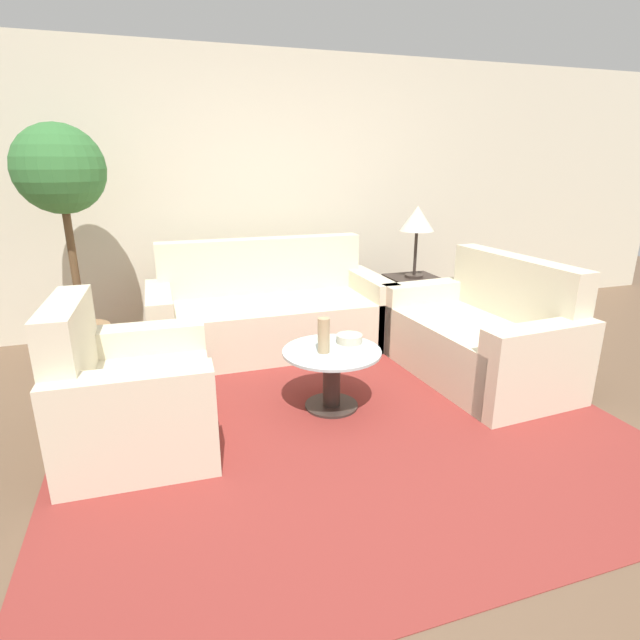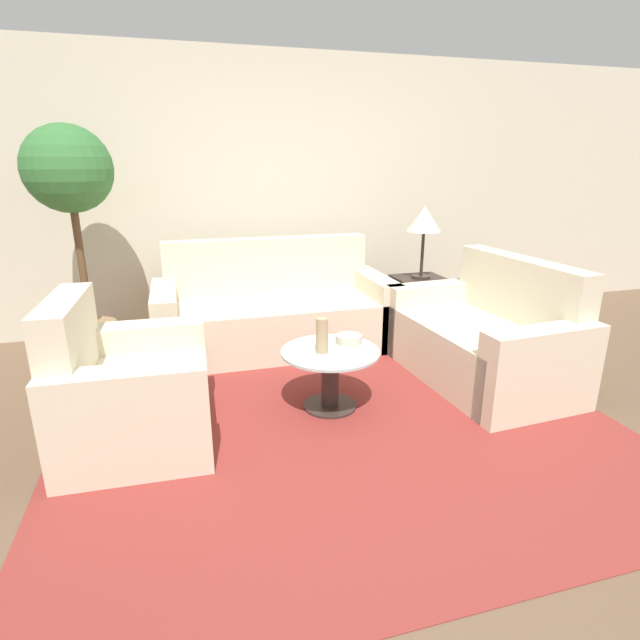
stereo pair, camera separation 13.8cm
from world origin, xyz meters
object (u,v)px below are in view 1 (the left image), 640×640
at_px(armchair, 127,399).
at_px(coffee_table, 332,371).
at_px(sofa_main, 269,314).
at_px(potted_plant, 64,200).
at_px(loveseat, 483,338).
at_px(table_lamp, 417,221).
at_px(bowl, 349,339).
at_px(vase, 324,335).

xyz_separation_m(armchair, coffee_table, (1.28, 0.07, -0.03)).
distance_m(armchair, coffee_table, 1.29).
distance_m(sofa_main, potted_plant, 1.85).
xyz_separation_m(loveseat, table_lamp, (0.01, 1.16, 0.78)).
bearing_deg(sofa_main, potted_plant, 177.16).
bearing_deg(loveseat, bowl, -90.94).
height_order(potted_plant, bowl, potted_plant).
distance_m(potted_plant, bowl, 2.40).
height_order(sofa_main, loveseat, sofa_main).
height_order(table_lamp, bowl, table_lamp).
relative_size(sofa_main, loveseat, 1.34).
height_order(loveseat, table_lamp, table_lamp).
xyz_separation_m(armchair, loveseat, (2.59, 0.23, 0.00)).
bearing_deg(table_lamp, potted_plant, 178.67).
bearing_deg(loveseat, coffee_table, -86.76).
bearing_deg(coffee_table, armchair, -176.87).
xyz_separation_m(sofa_main, table_lamp, (1.44, 0.01, 0.77)).
bearing_deg(sofa_main, table_lamp, 0.27).
xyz_separation_m(loveseat, bowl, (-1.14, -0.06, 0.15)).
bearing_deg(bowl, vase, -152.60).
relative_size(table_lamp, bowl, 3.77).
height_order(sofa_main, coffee_table, sofa_main).
distance_m(coffee_table, vase, 0.27).
height_order(sofa_main, potted_plant, potted_plant).
bearing_deg(table_lamp, vase, -136.02).
bearing_deg(bowl, table_lamp, 46.48).
height_order(table_lamp, potted_plant, potted_plant).
height_order(coffee_table, table_lamp, table_lamp).
bearing_deg(vase, coffee_table, 12.48).
bearing_deg(bowl, coffee_table, -147.80).
bearing_deg(potted_plant, table_lamp, -1.33).
distance_m(table_lamp, bowl, 1.79).
distance_m(table_lamp, potted_plant, 3.00).
xyz_separation_m(table_lamp, bowl, (-1.15, -1.21, -0.63)).
relative_size(loveseat, potted_plant, 0.81).
relative_size(armchair, potted_plant, 0.53).
relative_size(vase, bowl, 1.30).
distance_m(sofa_main, bowl, 1.25).
height_order(table_lamp, vase, table_lamp).
height_order(loveseat, potted_plant, potted_plant).
relative_size(coffee_table, potted_plant, 0.35).
relative_size(table_lamp, potted_plant, 0.36).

